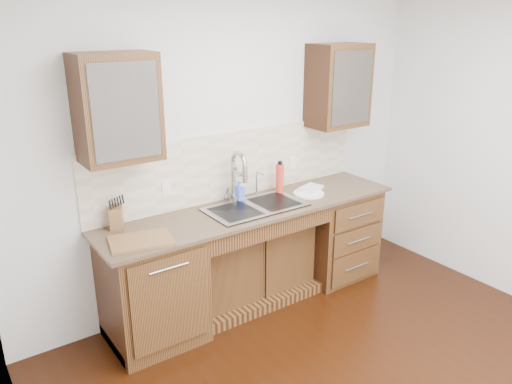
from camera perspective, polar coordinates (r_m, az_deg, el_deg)
wall_back at (r=4.37m, az=-3.02°, el=5.14°), size 4.00×0.10×2.70m
wall_left at (r=2.09m, az=-25.48°, el=-13.32°), size 0.10×3.50×2.70m
base_cabinet_left at (r=4.00m, az=-11.76°, el=-10.73°), size 0.70×0.62×0.88m
base_cabinet_center at (r=4.51m, az=-0.96°, el=-7.98°), size 1.20×0.44×0.70m
base_cabinet_right at (r=4.95m, az=8.80°, el=-4.47°), size 0.70×0.62×0.88m
countertop at (r=4.20m, az=-0.20°, el=-1.90°), size 2.70×0.65×0.03m
backsplash at (r=4.35m, az=-2.56°, el=3.13°), size 2.70×0.02×0.59m
sink at (r=4.22m, az=-0.08°, el=-2.85°), size 0.84×0.46×0.19m
faucet at (r=4.27m, az=-2.62°, el=1.45°), size 0.04×0.04×0.40m
filter_tap at (r=4.43m, az=0.05°, el=1.07°), size 0.02×0.02×0.24m
upper_cabinet_left at (r=3.63m, az=-15.62°, el=9.23°), size 0.55×0.34×0.75m
upper_cabinet_right at (r=4.75m, az=9.38°, el=11.90°), size 0.55×0.34×0.75m
outlet_left at (r=4.07m, az=-10.18°, el=0.44°), size 0.08×0.01×0.12m
outlet_right at (r=4.73m, az=4.19°, el=3.36°), size 0.08×0.01×0.12m
soap_bottle at (r=4.32m, az=-1.99°, el=0.13°), size 0.10×0.10×0.17m
water_bottle at (r=4.50m, az=2.73°, el=1.53°), size 0.08×0.08×0.27m
plate at (r=4.52m, az=6.05°, el=-0.17°), size 0.34×0.34×0.02m
dish_towel at (r=4.59m, az=6.31°, el=0.43°), size 0.24×0.20×0.03m
knife_block at (r=3.91m, az=-15.68°, el=-2.76°), size 0.15×0.18×0.17m
cutting_board at (r=3.65m, az=-13.00°, el=-5.44°), size 0.49×0.40×0.02m
cup_left_a at (r=3.59m, az=-17.82°, el=8.10°), size 0.15×0.15×0.10m
cup_left_b at (r=3.68m, az=-13.56°, el=8.77°), size 0.11×0.11×0.10m
cup_right_a at (r=4.70m, az=8.68°, el=11.23°), size 0.15×0.15×0.10m
cup_right_b at (r=4.78m, az=9.70°, el=11.23°), size 0.12×0.12×0.08m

